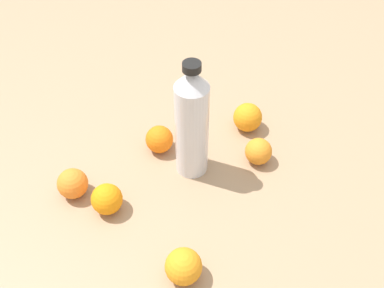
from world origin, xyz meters
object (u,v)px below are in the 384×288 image
Objects in this scene: orange_1 at (73,184)px; orange_3 at (183,266)px; orange_4 at (258,151)px; water_bottle at (192,122)px; orange_2 at (107,199)px; orange_5 at (248,117)px; orange_0 at (159,139)px.

orange_3 is at bearing 66.28° from orange_1.
orange_1 is 1.07× the size of orange_4.
water_bottle reaches higher than orange_4.
orange_1 is at bearing -60.72° from orange_4.
orange_3 reaches higher than orange_2.
water_bottle is 4.39× the size of orange_2.
orange_1 is 0.10m from orange_2.
orange_1 is 0.95× the size of orange_3.
orange_1 is 0.48m from orange_5.
orange_0 is (-0.04, -0.10, -0.12)m from water_bottle.
water_bottle is 0.31m from orange_1.
orange_1 is at bearing -102.02° from orange_2.
water_bottle is at bearing 69.89° from orange_0.
orange_0 is 0.93× the size of orange_3.
water_bottle is 0.20m from orange_4.
orange_3 reaches higher than orange_1.
water_bottle is 0.15m from orange_0.
orange_1 is 0.45m from orange_4.
orange_3 is 0.99× the size of orange_5.
orange_4 is at bearing 128.74° from orange_2.
orange_2 is 0.24m from orange_3.
orange_2 is 0.39m from orange_4.
orange_0 is 0.24m from orange_5.
water_bottle is 4.11× the size of orange_5.
water_bottle reaches higher than orange_1.
orange_2 is at bearing 77.98° from orange_1.
orange_2 is at bearing -13.85° from orange_0.
orange_0 is 0.25m from orange_4.
orange_3 is 0.37m from orange_4.
orange_1 is 0.94× the size of orange_5.
orange_5 is at bearing 133.83° from orange_1.
orange_1 is at bearing 11.73° from water_bottle.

